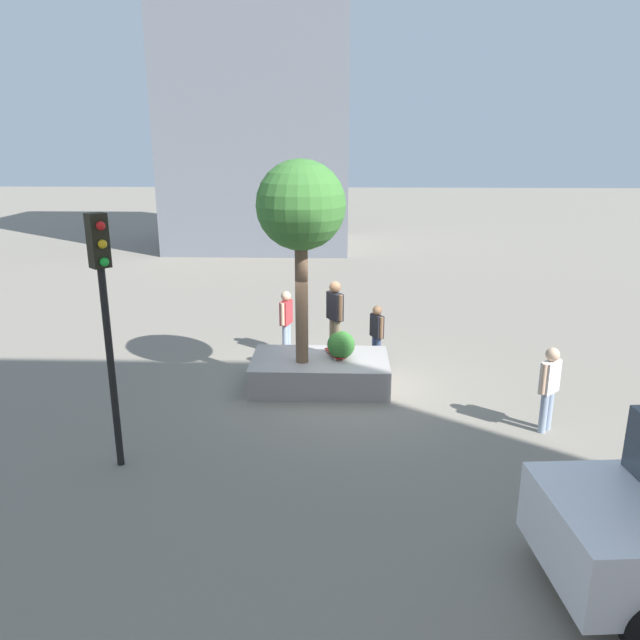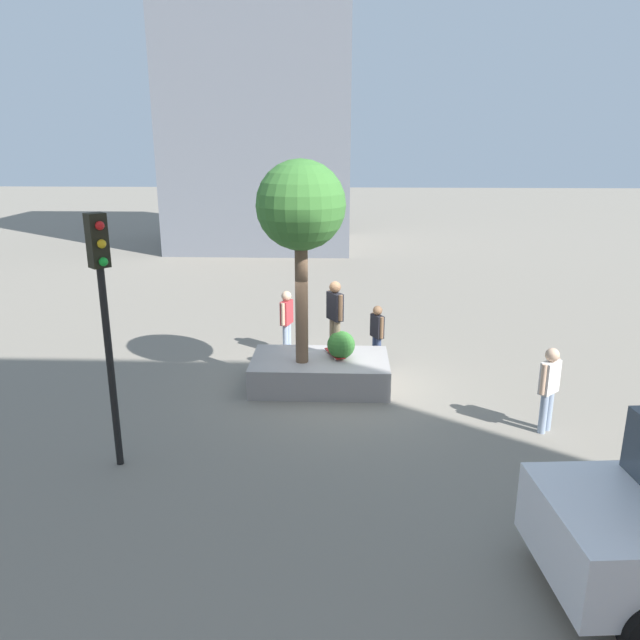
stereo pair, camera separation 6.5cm
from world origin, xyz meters
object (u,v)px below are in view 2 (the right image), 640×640
at_px(planter_ledge, 320,372).
at_px(passerby_with_bag, 287,317).
at_px(plaza_tree, 301,208).
at_px(skateboarder, 335,312).
at_px(pedestrian_crossing, 377,331).
at_px(skateboard, 335,354).
at_px(bystander_watching, 549,384).
at_px(traffic_light_corner, 104,299).

xyz_separation_m(planter_ledge, passerby_with_bag, (0.96, -2.22, 0.63)).
distance_m(planter_ledge, plaza_tree, 3.73).
height_order(skateboarder, pedestrian_crossing, skateboarder).
height_order(planter_ledge, plaza_tree, plaza_tree).
bearing_deg(pedestrian_crossing, skateboard, 50.83).
xyz_separation_m(planter_ledge, plaza_tree, (0.39, 0.22, 3.70)).
relative_size(plaza_tree, skateboard, 5.33).
bearing_deg(skateboarder, pedestrian_crossing, -129.17).
height_order(skateboard, bystander_watching, bystander_watching).
height_order(skateboarder, bystander_watching, skateboarder).
bearing_deg(plaza_tree, traffic_light_corner, 49.42).
xyz_separation_m(plaza_tree, traffic_light_corner, (2.93, 3.42, -1.08)).
height_order(skateboard, passerby_with_bag, passerby_with_bag).
xyz_separation_m(planter_ledge, traffic_light_corner, (3.32, 3.64, 2.62)).
bearing_deg(plaza_tree, bystander_watching, 158.68).
xyz_separation_m(plaza_tree, pedestrian_crossing, (-1.74, -1.64, -3.16)).
relative_size(planter_ledge, pedestrian_crossing, 2.03).
xyz_separation_m(passerby_with_bag, bystander_watching, (-5.36, 4.32, 0.01)).
height_order(planter_ledge, passerby_with_bag, passerby_with_bag).
bearing_deg(bystander_watching, passerby_with_bag, -38.82).
distance_m(passerby_with_bag, bystander_watching, 6.89).
bearing_deg(planter_ledge, skateboard, -152.69).
bearing_deg(planter_ledge, plaza_tree, 29.58).
height_order(planter_ledge, bystander_watching, bystander_watching).
bearing_deg(bystander_watching, skateboarder, -29.00).
bearing_deg(skateboarder, skateboard, -79.38).
distance_m(plaza_tree, bystander_watching, 5.99).
bearing_deg(traffic_light_corner, passerby_with_bag, -111.94).
distance_m(skateboarder, passerby_with_bag, 2.53).
bearing_deg(plaza_tree, passerby_with_bag, -76.94).
bearing_deg(planter_ledge, passerby_with_bag, -66.73).
bearing_deg(bystander_watching, pedestrian_crossing, -48.98).
bearing_deg(traffic_light_corner, bystander_watching, -168.67).
height_order(passerby_with_bag, bystander_watching, bystander_watching).
distance_m(skateboarder, pedestrian_crossing, 1.82).
height_order(skateboard, traffic_light_corner, traffic_light_corner).
bearing_deg(traffic_light_corner, planter_ledge, -132.35).
distance_m(skateboard, skateboarder, 0.98).
bearing_deg(pedestrian_crossing, skateboarder, 50.83).
bearing_deg(pedestrian_crossing, passerby_with_bag, -19.13).
height_order(pedestrian_crossing, bystander_watching, bystander_watching).
bearing_deg(passerby_with_bag, pedestrian_crossing, 160.87).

